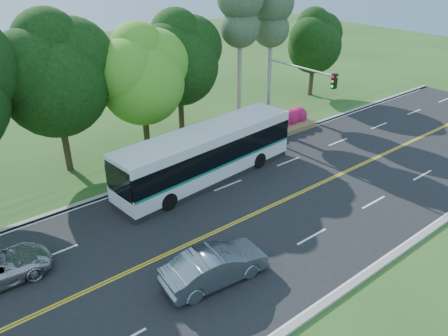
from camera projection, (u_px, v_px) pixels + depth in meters
ground at (272, 206)px, 25.63m from camera, size 120.00×120.00×0.00m
road at (272, 206)px, 25.63m from camera, size 60.00×14.00×0.02m
curb_north at (201, 162)px, 30.57m from camera, size 60.00×0.30×0.15m
curb_south at (378, 268)px, 20.62m from camera, size 60.00×0.30×0.15m
grass_verge at (186, 154)px, 31.87m from camera, size 60.00×4.00×0.10m
lane_markings at (271, 206)px, 25.57m from camera, size 57.60×13.82×0.00m
tree_row at (88, 66)px, 28.15m from camera, size 44.70×9.10×13.84m
bougainvillea_hedge at (266, 126)px, 34.96m from camera, size 9.50×2.25×1.50m
traffic_signal at (288, 88)px, 30.87m from camera, size 0.42×6.10×7.00m
transit_bus at (207, 155)px, 27.86m from camera, size 13.11×3.99×3.38m
sedan at (215, 266)px, 19.57m from camera, size 5.13×2.21×1.64m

